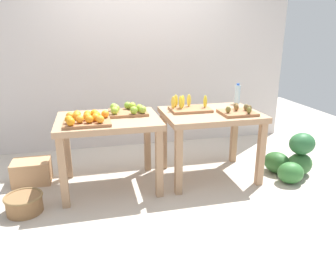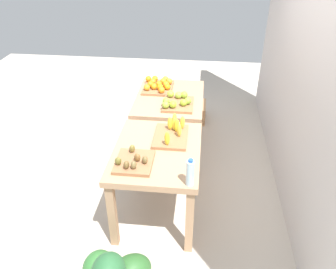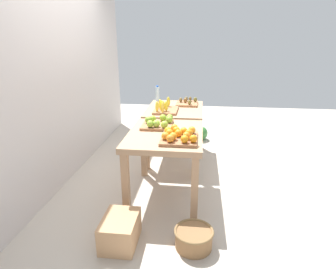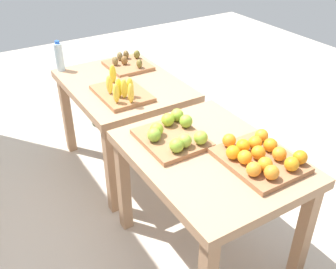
{
  "view_description": "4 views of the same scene",
  "coord_description": "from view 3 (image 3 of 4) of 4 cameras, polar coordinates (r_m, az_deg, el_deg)",
  "views": [
    {
      "loc": [
        -0.71,
        -3.23,
        1.62
      ],
      "look_at": [
        0.08,
        0.04,
        0.53
      ],
      "focal_mm": 34.33,
      "sensor_mm": 36.0,
      "label": 1
    },
    {
      "loc": [
        3.13,
        0.38,
        2.55
      ],
      "look_at": [
        0.02,
        0.04,
        0.59
      ],
      "focal_mm": 36.47,
      "sensor_mm": 36.0,
      "label": 2
    },
    {
      "loc": [
        -3.44,
        -0.36,
        1.75
      ],
      "look_at": [
        -0.1,
        0.03,
        0.59
      ],
      "focal_mm": 30.26,
      "sensor_mm": 36.0,
      "label": 3
    },
    {
      "loc": [
        -1.94,
        1.13,
        2.0
      ],
      "look_at": [
        -0.05,
        -0.03,
        0.61
      ],
      "focal_mm": 41.4,
      "sensor_mm": 36.0,
      "label": 4
    }
  ],
  "objects": [
    {
      "name": "banana_crate",
      "position": [
        3.91,
        -0.63,
        5.22
      ],
      "size": [
        0.44,
        0.32,
        0.17
      ],
      "color": "#996743",
      "rests_on": "display_table_right"
    },
    {
      "name": "display_table_right",
      "position": [
        4.16,
        1.38,
        3.82
      ],
      "size": [
        1.04,
        0.8,
        0.77
      ],
      "color": "tan",
      "rests_on": "ground_plane"
    },
    {
      "name": "orange_bin",
      "position": [
        2.83,
        2.23,
        -0.24
      ],
      "size": [
        0.45,
        0.37,
        0.11
      ],
      "color": "#996743",
      "rests_on": "display_table_left"
    },
    {
      "name": "ground_plane",
      "position": [
        3.88,
        0.54,
        -7.78
      ],
      "size": [
        8.0,
        8.0,
        0.0
      ],
      "primitive_type": "plane",
      "color": "#C1B4A4"
    },
    {
      "name": "cardboard_produce_box",
      "position": [
        2.68,
        -9.62,
        -18.55
      ],
      "size": [
        0.4,
        0.3,
        0.26
      ],
      "primitive_type": "cube",
      "color": "tan",
      "rests_on": "ground_plane"
    },
    {
      "name": "display_table_left",
      "position": [
        3.1,
        -0.52,
        -1.6
      ],
      "size": [
        1.04,
        0.8,
        0.77
      ],
      "color": "tan",
      "rests_on": "ground_plane"
    },
    {
      "name": "back_wall",
      "position": [
        3.85,
        -20.48,
        14.19
      ],
      "size": [
        4.4,
        0.12,
        3.0
      ],
      "primitive_type": "cube",
      "color": "beige",
      "rests_on": "ground_plane"
    },
    {
      "name": "apple_bin",
      "position": [
        3.27,
        -1.96,
        2.38
      ],
      "size": [
        0.4,
        0.36,
        0.11
      ],
      "color": "#996743",
      "rests_on": "display_table_left"
    },
    {
      "name": "water_bottle",
      "position": [
        4.6,
        -2.16,
        8.23
      ],
      "size": [
        0.07,
        0.07,
        0.25
      ],
      "color": "silver",
      "rests_on": "display_table_right"
    },
    {
      "name": "watermelon_pile",
      "position": [
        5.18,
        4.79,
        1.48
      ],
      "size": [
        0.61,
        0.65,
        0.51
      ],
      "color": "#31652F",
      "rests_on": "ground_plane"
    },
    {
      "name": "wicker_basket",
      "position": [
        2.63,
        5.2,
        -20.01
      ],
      "size": [
        0.35,
        0.35,
        0.18
      ],
      "color": "olive",
      "rests_on": "ground_plane"
    },
    {
      "name": "kiwi_bin",
      "position": [
        4.35,
        3.9,
        6.4
      ],
      "size": [
        0.36,
        0.32,
        0.1
      ],
      "color": "#996743",
      "rests_on": "display_table_right"
    }
  ]
}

